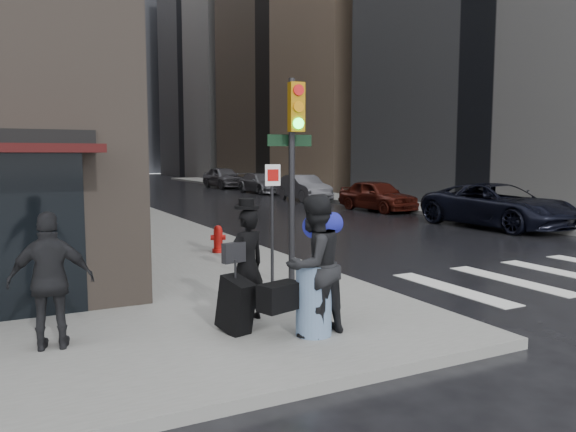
% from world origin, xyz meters
% --- Properties ---
extents(ground, '(140.00, 140.00, 0.00)m').
position_xyz_m(ground, '(0.00, 0.00, 0.00)').
color(ground, black).
rests_on(ground, ground).
extents(sidewalk_left, '(4.00, 50.00, 0.15)m').
position_xyz_m(sidewalk_left, '(0.00, 27.00, 0.07)').
color(sidewalk_left, slate).
rests_on(sidewalk_left, ground).
extents(sidewalk_right, '(3.00, 50.00, 0.15)m').
position_xyz_m(sidewalk_right, '(13.50, 27.00, 0.07)').
color(sidewalk_right, slate).
rests_on(sidewalk_right, ground).
extents(bldg_right_far, '(22.00, 20.00, 25.00)m').
position_xyz_m(bldg_right_far, '(26.00, 58.00, 12.50)').
color(bldg_right_far, gray).
rests_on(bldg_right_far, ground).
extents(bldg_distant, '(40.00, 12.00, 32.00)m').
position_xyz_m(bldg_distant, '(6.00, 78.00, 16.00)').
color(bldg_distant, gray).
rests_on(bldg_distant, ground).
extents(man_overcoat, '(0.93, 1.11, 1.82)m').
position_xyz_m(man_overcoat, '(-1.06, 0.36, 0.91)').
color(man_overcoat, black).
rests_on(man_overcoat, ground).
extents(man_jeans, '(1.38, 0.95, 1.90)m').
position_xyz_m(man_jeans, '(-0.47, -0.58, 1.10)').
color(man_jeans, black).
rests_on(man_jeans, ground).
extents(man_greycoat, '(1.07, 0.59, 1.72)m').
position_xyz_m(man_greycoat, '(-3.61, 0.43, 1.01)').
color(man_greycoat, black).
rests_on(man_greycoat, ground).
extents(traffic_light, '(0.93, 0.46, 3.74)m').
position_xyz_m(traffic_light, '(0.46, 1.82, 2.56)').
color(traffic_light, black).
rests_on(traffic_light, ground).
extents(fire_hydrant, '(0.39, 0.30, 0.68)m').
position_xyz_m(fire_hydrant, '(0.62, 6.10, 0.45)').
color(fire_hydrant, '#A00D09').
rests_on(fire_hydrant, ground).
extents(parked_car_0, '(2.86, 5.73, 1.56)m').
position_xyz_m(parked_car_0, '(11.53, 7.27, 0.78)').
color(parked_car_0, black).
rests_on(parked_car_0, ground).
extents(parked_car_1, '(1.99, 4.32, 1.44)m').
position_xyz_m(parked_car_1, '(11.23, 14.05, 0.72)').
color(parked_car_1, '#44140D').
rests_on(parked_car_1, ground).
extents(parked_car_2, '(1.70, 4.43, 1.44)m').
position_xyz_m(parked_car_2, '(11.09, 20.84, 0.72)').
color(parked_car_2, '#515257').
rests_on(parked_car_2, ground).
extents(parked_car_3, '(2.12, 4.73, 1.35)m').
position_xyz_m(parked_car_3, '(11.55, 27.62, 0.67)').
color(parked_car_3, '#535358').
rests_on(parked_car_3, ground).
extents(parked_car_4, '(2.15, 4.97, 1.67)m').
position_xyz_m(parked_car_4, '(11.36, 34.41, 0.84)').
color(parked_car_4, '#48484C').
rests_on(parked_car_4, ground).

